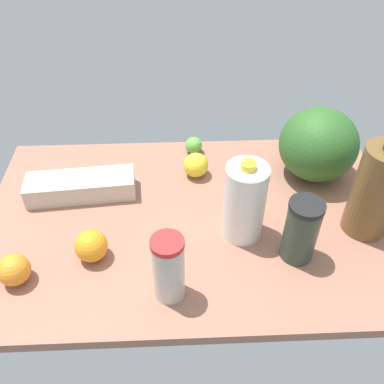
# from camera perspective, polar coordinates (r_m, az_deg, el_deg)

# --- Properties ---
(countertop) EXTENTS (1.20, 0.76, 0.03)m
(countertop) POSITION_cam_1_polar(r_m,az_deg,el_deg) (1.25, -0.00, -3.92)
(countertop) COLOR #9B6651
(countertop) RESTS_ON ground
(shaker_bottle) EXTENTS (0.09, 0.09, 0.18)m
(shaker_bottle) POSITION_cam_1_polar(r_m,az_deg,el_deg) (1.12, 14.35, -4.97)
(shaker_bottle) COLOR #2E3E32
(shaker_bottle) RESTS_ON countertop
(egg_carton) EXTENTS (0.33, 0.13, 0.07)m
(egg_carton) POSITION_cam_1_polar(r_m,az_deg,el_deg) (1.34, -14.59, 0.73)
(egg_carton) COLOR beige
(egg_carton) RESTS_ON countertop
(milk_jug) EXTENTS (0.11, 0.11, 0.24)m
(milk_jug) POSITION_cam_1_polar(r_m,az_deg,el_deg) (1.13, 7.00, -1.31)
(milk_jug) COLOR white
(milk_jug) RESTS_ON countertop
(watermelon) EXTENTS (0.24, 0.24, 0.23)m
(watermelon) POSITION_cam_1_polar(r_m,az_deg,el_deg) (1.38, 16.49, 6.09)
(watermelon) COLOR #2E6026
(watermelon) RESTS_ON countertop
(tumbler_cup) EXTENTS (0.08, 0.08, 0.19)m
(tumbler_cup) POSITION_cam_1_polar(r_m,az_deg,el_deg) (1.00, -3.14, -10.10)
(tumbler_cup) COLOR beige
(tumbler_cup) RESTS_ON countertop
(chocolate_milk_jug) EXTENTS (0.12, 0.12, 0.29)m
(chocolate_milk_jug) POSITION_cam_1_polar(r_m,az_deg,el_deg) (1.22, 23.27, 0.10)
(chocolate_milk_jug) COLOR brown
(chocolate_milk_jug) RESTS_ON countertop
(orange_loose) EXTENTS (0.08, 0.08, 0.08)m
(orange_loose) POSITION_cam_1_polar(r_m,az_deg,el_deg) (1.15, -22.66, -9.55)
(orange_loose) COLOR orange
(orange_loose) RESTS_ON countertop
(lime_beside_bowl) EXTENTS (0.06, 0.06, 0.06)m
(lime_beside_bowl) POSITION_cam_1_polar(r_m,az_deg,el_deg) (1.47, 0.22, 6.25)
(lime_beside_bowl) COLOR #5FB741
(lime_beside_bowl) RESTS_ON countertop
(orange_far_back) EXTENTS (0.09, 0.09, 0.09)m
(orange_far_back) POSITION_cam_1_polar(r_m,az_deg,el_deg) (1.14, -13.30, -7.00)
(orange_far_back) COLOR orange
(orange_far_back) RESTS_ON countertop
(lemon_by_jug) EXTENTS (0.08, 0.08, 0.08)m
(lemon_by_jug) POSITION_cam_1_polar(r_m,az_deg,el_deg) (1.36, 0.53, 3.61)
(lemon_by_jug) COLOR yellow
(lemon_by_jug) RESTS_ON countertop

